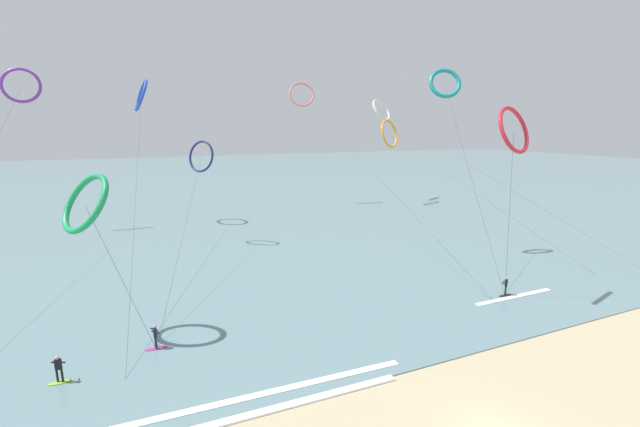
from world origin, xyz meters
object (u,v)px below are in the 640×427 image
(surfer_magenta, at_px, (156,338))
(surfer_lime, at_px, (59,371))
(kite_teal, at_px, (445,83))
(kite_amber, at_px, (390,134))
(kite_crimson, at_px, (514,130))
(kite_navy, at_px, (201,157))
(kite_cobalt, at_px, (141,96))
(surfer_charcoal, at_px, (506,288))
(kite_ivory, at_px, (382,110))
(kite_emerald, at_px, (85,203))
(kite_coral, at_px, (302,95))
(kite_violet, at_px, (21,86))

(surfer_magenta, xyz_separation_m, surfer_lime, (-5.23, -1.81, 0.00))
(surfer_lime, bearing_deg, surfer_magenta, 38.66)
(kite_teal, height_order, kite_amber, kite_teal)
(kite_crimson, bearing_deg, kite_navy, 111.64)
(kite_teal, xyz_separation_m, kite_amber, (11.99, 29.22, -5.84))
(kite_crimson, bearing_deg, kite_cobalt, 106.79)
(surfer_charcoal, relative_size, kite_ivory, 0.03)
(surfer_charcoal, height_order, kite_amber, kite_amber)
(kite_ivory, distance_m, kite_amber, 6.85)
(surfer_charcoal, relative_size, kite_navy, 0.06)
(kite_emerald, bearing_deg, surfer_lime, -49.33)
(kite_coral, bearing_deg, kite_amber, -12.90)
(kite_teal, bearing_deg, kite_coral, 116.95)
(kite_crimson, distance_m, kite_amber, 45.10)
(surfer_charcoal, bearing_deg, kite_violet, 88.29)
(kite_ivory, bearing_deg, surfer_lime, -164.61)
(surfer_magenta, bearing_deg, kite_violet, -169.60)
(kite_coral, bearing_deg, kite_cobalt, -156.91)
(surfer_lime, height_order, kite_navy, kite_navy)
(surfer_charcoal, distance_m, kite_crimson, 13.58)
(surfer_magenta, xyz_separation_m, kite_navy, (6.76, 24.53, 10.23))
(surfer_magenta, bearing_deg, kite_amber, 124.06)
(kite_amber, bearing_deg, surfer_magenta, -166.05)
(kite_cobalt, relative_size, kite_amber, 1.03)
(kite_emerald, xyz_separation_m, kite_amber, (46.41, 35.95, 3.66))
(kite_ivory, height_order, kite_violet, kite_violet)
(kite_navy, relative_size, kite_crimson, 1.63)
(kite_ivory, relative_size, kite_cobalt, 1.20)
(kite_emerald, relative_size, kite_crimson, 0.72)
(kite_coral, relative_size, kite_navy, 1.93)
(kite_emerald, bearing_deg, kite_violet, 165.01)
(kite_emerald, distance_m, kite_teal, 36.34)
(kite_cobalt, height_order, kite_navy, kite_cobalt)
(kite_ivory, xyz_separation_m, kite_cobalt, (-43.36, -4.36, 1.25))
(kite_emerald, bearing_deg, kite_crimson, 48.07)
(surfer_magenta, distance_m, kite_emerald, 10.04)
(surfer_charcoal, distance_m, kite_cobalt, 53.88)
(kite_navy, relative_size, kite_teal, 1.27)
(kite_navy, xyz_separation_m, kite_crimson, (20.39, -27.64, 3.28))
(surfer_magenta, xyz_separation_m, kite_coral, (27.99, 45.70, 19.55))
(kite_violet, xyz_separation_m, kite_amber, (56.81, -1.96, -6.66))
(kite_cobalt, distance_m, kite_teal, 42.46)
(kite_coral, relative_size, kite_cobalt, 1.12)
(kite_ivory, relative_size, kite_violet, 1.10)
(surfer_charcoal, relative_size, surfer_lime, 1.00)
(kite_ivory, xyz_separation_m, kite_amber, (-1.23, -5.05, -4.47))
(kite_amber, bearing_deg, kite_teal, -140.73)
(surfer_magenta, distance_m, kite_cobalt, 43.80)
(surfer_magenta, relative_size, kite_violet, 0.03)
(surfer_magenta, distance_m, surfer_lime, 5.53)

